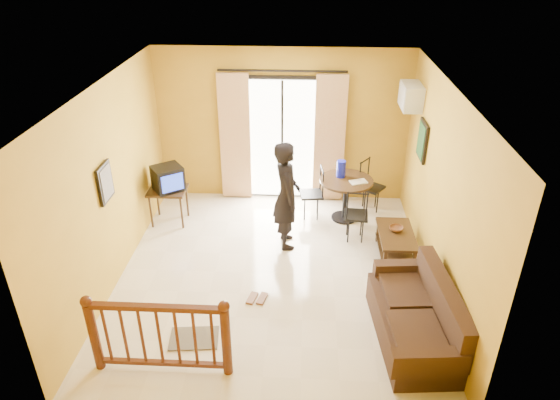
# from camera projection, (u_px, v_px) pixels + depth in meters

# --- Properties ---
(ground) EXTENTS (5.00, 5.00, 0.00)m
(ground) POSITION_uv_depth(u_px,v_px,m) (274.00, 274.00, 7.41)
(ground) COLOR beige
(ground) RESTS_ON ground
(room_shell) EXTENTS (5.00, 5.00, 5.00)m
(room_shell) POSITION_uv_depth(u_px,v_px,m) (273.00, 170.00, 6.60)
(room_shell) COLOR white
(room_shell) RESTS_ON ground
(balcony_door) EXTENTS (2.25, 0.14, 2.46)m
(balcony_door) POSITION_uv_depth(u_px,v_px,m) (282.00, 139.00, 8.98)
(balcony_door) COLOR black
(balcony_door) RESTS_ON ground
(tv_table) EXTENTS (0.63, 0.53, 0.63)m
(tv_table) POSITION_uv_depth(u_px,v_px,m) (168.00, 193.00, 8.49)
(tv_table) COLOR black
(tv_table) RESTS_ON ground
(television) EXTENTS (0.62, 0.61, 0.42)m
(television) POSITION_uv_depth(u_px,v_px,m) (168.00, 178.00, 8.35)
(television) COLOR black
(television) RESTS_ON tv_table
(picture_left) EXTENTS (0.05, 0.42, 0.52)m
(picture_left) POSITION_uv_depth(u_px,v_px,m) (105.00, 183.00, 6.61)
(picture_left) COLOR black
(picture_left) RESTS_ON room_shell
(dining_table) EXTENTS (0.92, 0.92, 0.76)m
(dining_table) POSITION_uv_depth(u_px,v_px,m) (346.00, 188.00, 8.56)
(dining_table) COLOR black
(dining_table) RESTS_ON ground
(water_jug) EXTENTS (0.16, 0.16, 0.29)m
(water_jug) POSITION_uv_depth(u_px,v_px,m) (341.00, 169.00, 8.51)
(water_jug) COLOR #131AB3
(water_jug) RESTS_ON dining_table
(serving_tray) EXTENTS (0.32, 0.26, 0.02)m
(serving_tray) POSITION_uv_depth(u_px,v_px,m) (358.00, 182.00, 8.38)
(serving_tray) COLOR beige
(serving_tray) RESTS_ON dining_table
(dining_chairs) EXTENTS (1.57, 1.50, 0.95)m
(dining_chairs) POSITION_uv_depth(u_px,v_px,m) (345.00, 221.00, 8.75)
(dining_chairs) COLOR black
(dining_chairs) RESTS_ON ground
(air_conditioner) EXTENTS (0.31, 0.60, 0.40)m
(air_conditioner) POSITION_uv_depth(u_px,v_px,m) (411.00, 96.00, 8.00)
(air_conditioner) COLOR silver
(air_conditioner) RESTS_ON room_shell
(botanical_print) EXTENTS (0.05, 0.50, 0.60)m
(botanical_print) POSITION_uv_depth(u_px,v_px,m) (422.00, 141.00, 7.66)
(botanical_print) COLOR black
(botanical_print) RESTS_ON room_shell
(coffee_table) EXTENTS (0.53, 0.96, 0.42)m
(coffee_table) POSITION_uv_depth(u_px,v_px,m) (396.00, 241.00, 7.68)
(coffee_table) COLOR black
(coffee_table) RESTS_ON ground
(bowl) EXTENTS (0.27, 0.27, 0.07)m
(bowl) POSITION_uv_depth(u_px,v_px,m) (396.00, 229.00, 7.66)
(bowl) COLOR brown
(bowl) RESTS_ON coffee_table
(sofa) EXTENTS (0.97, 1.85, 0.85)m
(sofa) POSITION_uv_depth(u_px,v_px,m) (418.00, 319.00, 6.08)
(sofa) COLOR #321E13
(sofa) RESTS_ON ground
(standing_person) EXTENTS (0.53, 0.71, 1.76)m
(standing_person) POSITION_uv_depth(u_px,v_px,m) (287.00, 195.00, 7.71)
(standing_person) COLOR black
(standing_person) RESTS_ON ground
(stair_balustrade) EXTENTS (1.63, 0.13, 1.04)m
(stair_balustrade) POSITION_uv_depth(u_px,v_px,m) (159.00, 333.00, 5.53)
(stair_balustrade) COLOR #471E0F
(stair_balustrade) RESTS_ON ground
(doormat) EXTENTS (0.64, 0.46, 0.02)m
(doormat) POSITION_uv_depth(u_px,v_px,m) (194.00, 338.00, 6.22)
(doormat) COLOR #5D574A
(doormat) RESTS_ON ground
(sandals) EXTENTS (0.30, 0.27, 0.03)m
(sandals) POSITION_uv_depth(u_px,v_px,m) (257.00, 298.00, 6.89)
(sandals) COLOR brown
(sandals) RESTS_ON ground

